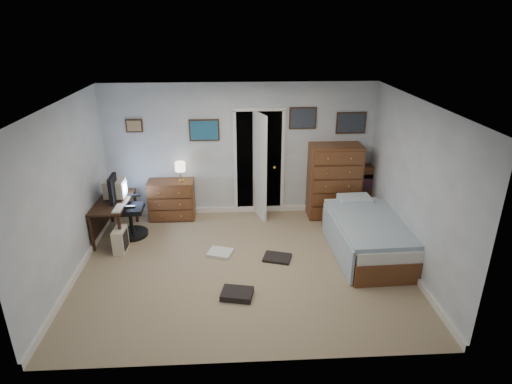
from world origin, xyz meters
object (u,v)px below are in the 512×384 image
(low_dresser, at_px, (172,200))
(office_chair, at_px, (126,213))
(computer_desk, at_px, (109,209))
(tall_dresser, at_px, (334,181))
(bed, at_px, (366,234))

(low_dresser, bearing_deg, office_chair, -135.49)
(computer_desk, bearing_deg, tall_dresser, 10.58)
(computer_desk, relative_size, tall_dresser, 0.83)
(computer_desk, relative_size, low_dresser, 1.38)
(computer_desk, distance_m, bed, 4.34)
(office_chair, height_order, bed, office_chair)
(office_chair, xyz_separation_m, tall_dresser, (3.74, 0.65, 0.27))
(tall_dresser, relative_size, bed, 0.69)
(office_chair, relative_size, bed, 0.55)
(tall_dresser, xyz_separation_m, bed, (0.24, -1.43, -0.39))
(low_dresser, height_order, tall_dresser, tall_dresser)
(bed, bearing_deg, tall_dresser, 97.26)
(office_chair, distance_m, bed, 4.06)
(computer_desk, distance_m, office_chair, 0.29)
(computer_desk, xyz_separation_m, office_chair, (0.28, -0.02, -0.08))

